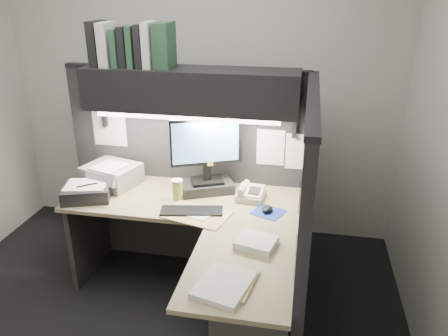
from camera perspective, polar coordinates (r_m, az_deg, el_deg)
The scene contains 21 objects.
floor at distance 3.26m, azimuth -9.47°, elevation -19.73°, with size 3.50×3.50×0.00m, color black.
wall_back at distance 3.94m, azimuth -3.23°, elevation 10.39°, with size 3.50×0.04×2.70m, color beige.
partition_back at distance 3.57m, azimuth -4.79°, elevation -0.21°, with size 1.90×0.06×1.60m, color black.
partition_right at distance 2.78m, azimuth 10.29°, elevation -7.52°, with size 0.06×1.50×1.60m, color black.
desk at distance 2.87m, azimuth -1.80°, elevation -14.56°, with size 1.70×1.53×0.73m.
overhead_shelf at distance 3.17m, azimuth -4.39°, elevation 10.17°, with size 1.55×0.34×0.30m, color black.
task_light_tube at distance 3.08m, azimuth -4.98°, elevation 6.52°, with size 0.04×0.04×1.32m, color white.
monitor at distance 3.26m, azimuth -2.28°, elevation 0.62°, with size 0.51×0.37×0.58m.
keyboard at distance 3.04m, azimuth -4.23°, elevation -5.63°, with size 0.43×0.14×0.02m, color black.
mousepad at distance 3.05m, azimuth 5.80°, elevation -5.77°, with size 0.20×0.18×0.00m, color #1B3497.
mouse at distance 3.05m, azimuth 5.67°, elevation -5.36°, with size 0.07×0.10×0.04m, color black.
telephone at distance 3.22m, azimuth 3.57°, elevation -3.41°, with size 0.20×0.21×0.08m, color #BFB093.
coffee_cup at distance 3.21m, azimuth -6.09°, elevation -2.89°, with size 0.08×0.08×0.14m, color #A4AC45.
printer at distance 3.56m, azimuth -14.44°, elevation -0.83°, with size 0.39×0.33×0.16m, color #97999D.
notebook_stack at distance 3.37m, azimuth -17.48°, elevation -2.99°, with size 0.34×0.28×0.10m, color black.
open_folder at distance 3.01m, azimuth -3.58°, elevation -6.10°, with size 0.43×0.28×0.01m, color tan.
paper_stack_a at distance 2.67m, azimuth 4.23°, elevation -9.67°, with size 0.23×0.19×0.04m, color white.
paper_stack_b at distance 2.34m, azimuth 0.00°, elevation -15.03°, with size 0.25×0.32×0.03m, color white.
manila_stack at distance 2.37m, azimuth 1.11°, elevation -14.69°, with size 0.22×0.28×0.02m, color tan.
binder_row at distance 3.25m, azimuth -11.79°, elevation 15.42°, with size 0.59×0.25×0.31m.
pinned_papers at distance 3.06m, azimuth 0.31°, elevation 1.02°, with size 1.76×1.31×0.51m.
Camera 1 is at (0.95, -2.23, 2.17)m, focal length 35.00 mm.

